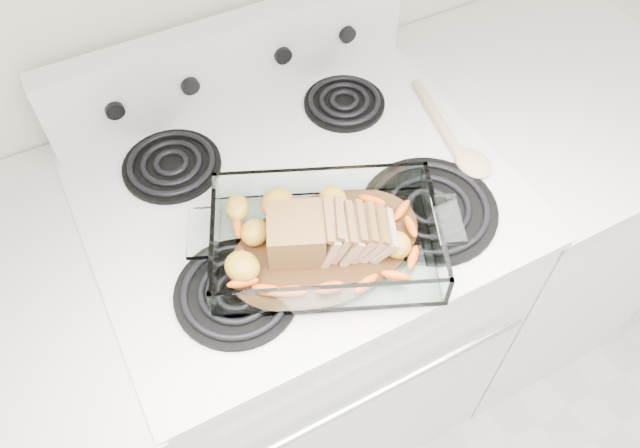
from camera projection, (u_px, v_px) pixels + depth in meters
name	position (u px, v px, depth m)	size (l,w,h in m)	color
electric_range	(302.00, 307.00, 1.54)	(0.78, 0.70, 1.12)	silver
counter_left	(31.00, 434.00, 1.36)	(0.58, 0.68, 0.93)	white
counter_right	(516.00, 212.00, 1.73)	(0.58, 0.68, 0.93)	white
baking_dish	(325.00, 242.00, 1.06)	(0.38, 0.25, 0.07)	white
pork_roast	(319.00, 237.00, 1.04)	(0.21, 0.09, 0.08)	brown
roast_vegetables	(315.00, 227.00, 1.07)	(0.32, 0.18, 0.04)	#EC5619
wooden_spoon	(457.00, 143.00, 1.23)	(0.07, 0.29, 0.02)	tan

